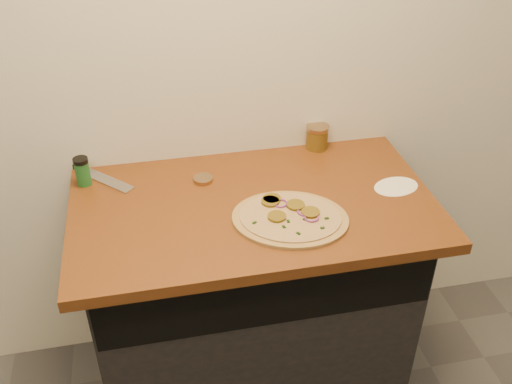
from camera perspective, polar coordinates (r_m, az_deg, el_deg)
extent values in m
cube|color=silver|center=(1.97, -2.30, 15.38)|extent=(4.00, 0.02, 2.70)
cube|color=black|center=(2.21, -0.40, -10.49)|extent=(1.10, 0.60, 0.86)
cube|color=brown|center=(1.90, -0.28, -1.44)|extent=(1.20, 0.70, 0.04)
cylinder|color=tan|center=(1.80, 3.43, -2.69)|extent=(0.46, 0.46, 0.01)
cylinder|color=beige|center=(1.80, 3.44, -2.48)|extent=(0.40, 0.40, 0.00)
cylinder|color=brown|center=(1.86, 1.60, -0.69)|extent=(0.06, 0.06, 0.01)
cylinder|color=brown|center=(1.85, 1.44, -0.96)|extent=(0.06, 0.06, 0.01)
cylinder|color=brown|center=(1.81, 5.47, -2.04)|extent=(0.06, 0.06, 0.01)
cylinder|color=brown|center=(1.79, 2.09, -2.46)|extent=(0.06, 0.06, 0.01)
cylinder|color=brown|center=(1.84, 3.98, -1.30)|extent=(0.06, 0.06, 0.01)
torus|color=#7C2E7A|center=(1.79, 5.57, -2.54)|extent=(0.05, 0.05, 0.01)
torus|color=#7C2E7A|center=(1.85, 2.45, -1.12)|extent=(0.05, 0.05, 0.01)
torus|color=#7C2E7A|center=(1.81, 4.88, -1.97)|extent=(0.05, 0.05, 0.01)
cube|color=black|center=(1.75, 2.81, -3.49)|extent=(0.01, 0.01, 0.00)
cube|color=black|center=(1.77, 3.24, -2.93)|extent=(0.01, 0.01, 0.00)
cube|color=black|center=(1.75, 6.66, -3.58)|extent=(0.01, 0.01, 0.00)
cube|color=black|center=(1.80, 7.09, -2.62)|extent=(0.01, 0.01, 0.00)
cube|color=black|center=(1.84, 1.75, -1.38)|extent=(0.02, 0.02, 0.00)
cube|color=black|center=(1.76, -0.15, -3.08)|extent=(0.02, 0.01, 0.00)
cube|color=black|center=(1.79, 4.90, -2.69)|extent=(0.02, 0.02, 0.00)
cube|color=black|center=(1.73, 4.26, -4.15)|extent=(0.01, 0.02, 0.00)
cube|color=#B7BAC1|center=(2.06, -14.76, 1.16)|extent=(0.20, 0.20, 0.01)
cube|color=black|center=(2.16, -17.70, 2.59)|extent=(0.11, 0.11, 0.02)
cylinder|color=#A1835D|center=(1.99, -5.31, 1.28)|extent=(0.07, 0.07, 0.01)
cylinder|color=#9A2A0F|center=(2.18, 6.11, 5.34)|extent=(0.08, 0.08, 0.08)
cylinder|color=#A1835D|center=(2.16, 6.19, 6.42)|extent=(0.09, 0.09, 0.01)
cylinder|color=#1E5F27|center=(2.04, -16.93, 1.80)|extent=(0.05, 0.05, 0.09)
cylinder|color=black|center=(2.01, -17.17, 3.03)|extent=(0.05, 0.05, 0.02)
cylinder|color=white|center=(2.02, 13.83, 0.53)|extent=(0.19, 0.19, 0.00)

